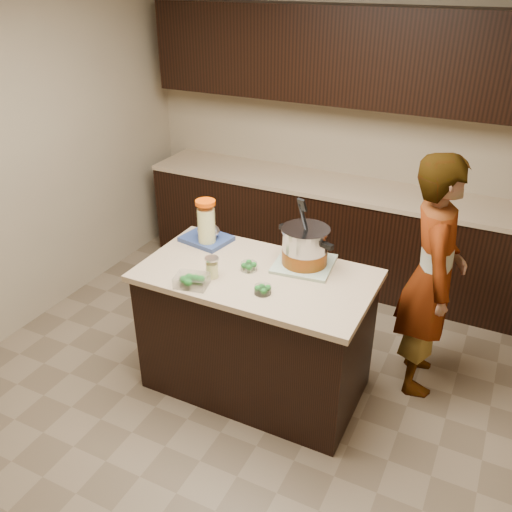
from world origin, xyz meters
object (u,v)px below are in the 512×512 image
at_px(lemonade_pitcher, 206,225).
at_px(person, 432,277).
at_px(stock_pot, 305,248).
at_px(island, 256,331).

height_order(lemonade_pitcher, person, person).
xyz_separation_m(lemonade_pitcher, person, (1.45, 0.38, -0.23)).
relative_size(stock_pot, lemonade_pitcher, 1.33).
relative_size(lemonade_pitcher, person, 0.20).
xyz_separation_m(island, person, (0.98, 0.57, 0.37)).
relative_size(island, person, 0.88).
relative_size(island, stock_pot, 3.36).
bearing_deg(person, lemonade_pitcher, 90.89).
bearing_deg(person, island, 106.29).
height_order(stock_pot, person, person).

